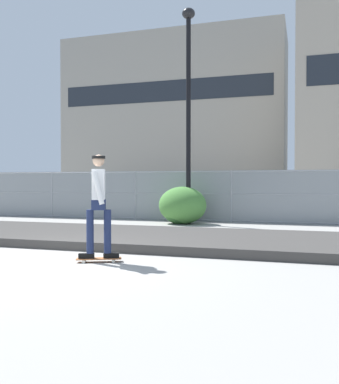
% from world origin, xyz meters
% --- Properties ---
extents(ground_plane, '(120.00, 120.00, 0.00)m').
position_xyz_m(ground_plane, '(0.00, 0.00, 0.00)').
color(ground_plane, gray).
extents(gravel_berm, '(11.44, 3.59, 0.19)m').
position_xyz_m(gravel_berm, '(0.00, 2.94, 0.10)').
color(gravel_berm, '#3D3A38').
rests_on(gravel_berm, ground_plane).
extents(skateboard, '(0.81, 0.50, 0.07)m').
position_xyz_m(skateboard, '(0.80, 0.20, 0.06)').
color(skateboard, '#9E5B33').
rests_on(skateboard, ground_plane).
extents(skater, '(0.70, 0.62, 1.85)m').
position_xyz_m(skater, '(0.80, 0.20, 1.13)').
color(skater, black).
rests_on(skater, skateboard).
extents(chain_fence, '(18.29, 0.06, 1.85)m').
position_xyz_m(chain_fence, '(0.00, 8.46, 0.93)').
color(chain_fence, gray).
rests_on(chain_fence, ground_plane).
extents(street_lamp, '(0.44, 0.44, 7.32)m').
position_xyz_m(street_lamp, '(0.52, 7.45, 4.51)').
color(street_lamp, black).
rests_on(street_lamp, ground_plane).
extents(parked_car_near, '(4.41, 1.98, 1.66)m').
position_xyz_m(parked_car_near, '(-3.27, 11.05, 0.84)').
color(parked_car_near, '#B7BABF').
rests_on(parked_car_near, ground_plane).
extents(parked_car_mid, '(4.47, 2.09, 1.66)m').
position_xyz_m(parked_car_mid, '(3.44, 11.39, 0.84)').
color(parked_car_mid, black).
rests_on(parked_car_mid, ground_plane).
extents(library_building, '(28.29, 10.79, 20.05)m').
position_xyz_m(library_building, '(-12.02, 48.16, 10.03)').
color(library_building, gray).
rests_on(library_building, ground_plane).
extents(shrub_left, '(1.09, 0.89, 0.84)m').
position_xyz_m(shrub_left, '(0.22, 7.35, 0.42)').
color(shrub_left, '#2D5B28').
rests_on(shrub_left, ground_plane).
extents(shrub_center, '(1.66, 1.35, 1.28)m').
position_xyz_m(shrub_center, '(0.32, 7.44, 0.64)').
color(shrub_center, '#477F38').
rests_on(shrub_center, ground_plane).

